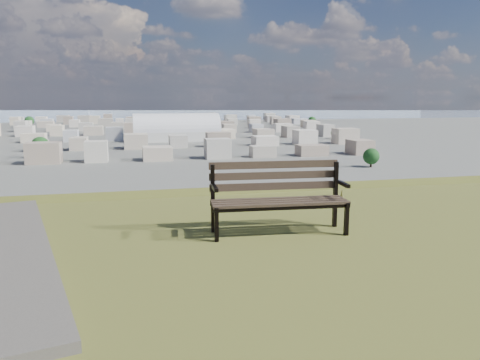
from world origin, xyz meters
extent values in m
cube|color=#413225|center=(0.86, 1.51, 25.39)|extent=(1.59, 0.18, 0.03)
cube|color=#413225|center=(0.87, 1.62, 25.39)|extent=(1.59, 0.18, 0.03)
cube|color=#413225|center=(0.88, 1.72, 25.39)|extent=(1.59, 0.18, 0.03)
cube|color=#413225|center=(0.89, 1.83, 25.39)|extent=(1.59, 0.18, 0.03)
cube|color=#413225|center=(0.89, 1.90, 25.53)|extent=(1.58, 0.14, 0.09)
cube|color=#413225|center=(0.89, 1.92, 25.66)|extent=(1.58, 0.14, 0.09)
cube|color=#413225|center=(0.89, 1.94, 25.78)|extent=(1.58, 0.14, 0.09)
cube|color=black|center=(0.11, 1.55, 25.19)|extent=(0.05, 0.06, 0.39)
cube|color=black|center=(0.13, 1.92, 25.41)|extent=(0.05, 0.06, 0.81)
cube|color=black|center=(0.12, 1.72, 25.36)|extent=(0.07, 0.44, 0.04)
cube|color=black|center=(0.12, 1.68, 25.58)|extent=(0.07, 0.32, 0.04)
cube|color=black|center=(1.62, 1.44, 25.19)|extent=(0.05, 0.06, 0.39)
cube|color=black|center=(1.64, 1.82, 25.41)|extent=(0.05, 0.06, 0.81)
cube|color=black|center=(1.63, 1.62, 25.36)|extent=(0.07, 0.44, 0.04)
cube|color=black|center=(1.63, 1.57, 25.58)|extent=(0.07, 0.32, 0.04)
cube|color=black|center=(0.86, 1.50, 25.35)|extent=(1.58, 0.14, 0.04)
cube|color=black|center=(0.89, 1.84, 25.35)|extent=(1.58, 0.14, 0.04)
cone|color=brown|center=(2.40, 3.20, 25.09)|extent=(0.08, 0.08, 0.18)
cube|color=silver|center=(27.77, 291.33, 2.94)|extent=(52.93, 22.38, 5.88)
cylinder|color=white|center=(27.77, 291.33, 5.88)|extent=(52.93, 22.38, 22.34)
cube|color=#A59B8D|center=(-36.00, 200.00, 3.50)|extent=(11.00, 11.00, 7.00)
cube|color=beige|center=(-12.00, 200.00, 3.50)|extent=(11.00, 11.00, 7.00)
cube|color=#B7B8BC|center=(12.00, 200.00, 3.50)|extent=(11.00, 11.00, 7.00)
cube|color=#B8A895|center=(36.00, 200.00, 3.50)|extent=(11.00, 11.00, 7.00)
cube|color=gray|center=(60.00, 200.00, 3.50)|extent=(11.00, 11.00, 7.00)
cube|color=beige|center=(84.00, 200.00, 3.50)|extent=(11.00, 11.00, 7.00)
cube|color=#B3ACA2|center=(108.00, 200.00, 3.50)|extent=(11.00, 11.00, 7.00)
cube|color=#B7B8BC|center=(-48.00, 250.00, 3.50)|extent=(11.00, 11.00, 7.00)
cube|color=#B8A895|center=(-24.00, 250.00, 3.50)|extent=(11.00, 11.00, 7.00)
cube|color=gray|center=(0.00, 250.00, 3.50)|extent=(11.00, 11.00, 7.00)
cube|color=beige|center=(24.00, 250.00, 3.50)|extent=(11.00, 11.00, 7.00)
cube|color=#B3ACA2|center=(48.00, 250.00, 3.50)|extent=(11.00, 11.00, 7.00)
cube|color=beige|center=(72.00, 250.00, 3.50)|extent=(11.00, 11.00, 7.00)
cube|color=#A59B8D|center=(96.00, 250.00, 3.50)|extent=(11.00, 11.00, 7.00)
cube|color=beige|center=(120.00, 250.00, 3.50)|extent=(11.00, 11.00, 7.00)
cube|color=beige|center=(-60.00, 300.00, 3.50)|extent=(11.00, 11.00, 7.00)
cube|color=#B3ACA2|center=(-36.00, 300.00, 3.50)|extent=(11.00, 11.00, 7.00)
cube|color=beige|center=(-12.00, 300.00, 3.50)|extent=(11.00, 11.00, 7.00)
cube|color=#A59B8D|center=(12.00, 300.00, 3.50)|extent=(11.00, 11.00, 7.00)
cube|color=beige|center=(36.00, 300.00, 3.50)|extent=(11.00, 11.00, 7.00)
cube|color=#B7B8BC|center=(60.00, 300.00, 3.50)|extent=(11.00, 11.00, 7.00)
cube|color=#B8A895|center=(84.00, 300.00, 3.50)|extent=(11.00, 11.00, 7.00)
cube|color=gray|center=(108.00, 300.00, 3.50)|extent=(11.00, 11.00, 7.00)
cube|color=beige|center=(132.00, 300.00, 3.50)|extent=(11.00, 11.00, 7.00)
cube|color=beige|center=(-72.00, 350.00, 3.50)|extent=(11.00, 11.00, 7.00)
cube|color=#B7B8BC|center=(-48.00, 350.00, 3.50)|extent=(11.00, 11.00, 7.00)
cube|color=#B8A895|center=(-24.00, 350.00, 3.50)|extent=(11.00, 11.00, 7.00)
cube|color=gray|center=(0.00, 350.00, 3.50)|extent=(11.00, 11.00, 7.00)
cube|color=beige|center=(24.00, 350.00, 3.50)|extent=(11.00, 11.00, 7.00)
cube|color=#B3ACA2|center=(48.00, 350.00, 3.50)|extent=(11.00, 11.00, 7.00)
cube|color=beige|center=(72.00, 350.00, 3.50)|extent=(11.00, 11.00, 7.00)
cube|color=#A59B8D|center=(96.00, 350.00, 3.50)|extent=(11.00, 11.00, 7.00)
cube|color=beige|center=(120.00, 350.00, 3.50)|extent=(11.00, 11.00, 7.00)
cube|color=#B7B8BC|center=(144.00, 350.00, 3.50)|extent=(11.00, 11.00, 7.00)
cube|color=#B3ACA2|center=(-84.00, 400.00, 3.50)|extent=(11.00, 11.00, 7.00)
cube|color=beige|center=(-60.00, 400.00, 3.50)|extent=(11.00, 11.00, 7.00)
cube|color=#A59B8D|center=(-36.00, 400.00, 3.50)|extent=(11.00, 11.00, 7.00)
cube|color=beige|center=(-12.00, 400.00, 3.50)|extent=(11.00, 11.00, 7.00)
cube|color=#B7B8BC|center=(12.00, 400.00, 3.50)|extent=(11.00, 11.00, 7.00)
cube|color=#B8A895|center=(36.00, 400.00, 3.50)|extent=(11.00, 11.00, 7.00)
cube|color=gray|center=(60.00, 400.00, 3.50)|extent=(11.00, 11.00, 7.00)
cube|color=beige|center=(84.00, 400.00, 3.50)|extent=(11.00, 11.00, 7.00)
cube|color=#B3ACA2|center=(108.00, 400.00, 3.50)|extent=(11.00, 11.00, 7.00)
cube|color=beige|center=(132.00, 400.00, 3.50)|extent=(11.00, 11.00, 7.00)
cube|color=#A59B8D|center=(156.00, 400.00, 3.50)|extent=(11.00, 11.00, 7.00)
cube|color=gray|center=(-96.00, 450.00, 3.50)|extent=(11.00, 11.00, 7.00)
cube|color=beige|center=(-72.00, 450.00, 3.50)|extent=(11.00, 11.00, 7.00)
cube|color=#B3ACA2|center=(-48.00, 450.00, 3.50)|extent=(11.00, 11.00, 7.00)
cube|color=beige|center=(-24.00, 450.00, 3.50)|extent=(11.00, 11.00, 7.00)
cube|color=#A59B8D|center=(0.00, 450.00, 3.50)|extent=(11.00, 11.00, 7.00)
cube|color=beige|center=(24.00, 450.00, 3.50)|extent=(11.00, 11.00, 7.00)
cube|color=#B7B8BC|center=(48.00, 450.00, 3.50)|extent=(11.00, 11.00, 7.00)
cube|color=#B8A895|center=(72.00, 450.00, 3.50)|extent=(11.00, 11.00, 7.00)
cube|color=gray|center=(96.00, 450.00, 3.50)|extent=(11.00, 11.00, 7.00)
cube|color=beige|center=(120.00, 450.00, 3.50)|extent=(11.00, 11.00, 7.00)
cube|color=#B3ACA2|center=(144.00, 450.00, 3.50)|extent=(11.00, 11.00, 7.00)
cube|color=beige|center=(168.00, 450.00, 3.50)|extent=(11.00, 11.00, 7.00)
cube|color=#B8A895|center=(-108.00, 500.00, 3.50)|extent=(11.00, 11.00, 7.00)
cube|color=gray|center=(-84.00, 500.00, 3.50)|extent=(11.00, 11.00, 7.00)
cube|color=beige|center=(-60.00, 500.00, 3.50)|extent=(11.00, 11.00, 7.00)
cube|color=#B3ACA2|center=(-36.00, 500.00, 3.50)|extent=(11.00, 11.00, 7.00)
cube|color=beige|center=(-12.00, 500.00, 3.50)|extent=(11.00, 11.00, 7.00)
cube|color=#A59B8D|center=(12.00, 500.00, 3.50)|extent=(11.00, 11.00, 7.00)
cube|color=beige|center=(36.00, 500.00, 3.50)|extent=(11.00, 11.00, 7.00)
cube|color=#B7B8BC|center=(60.00, 500.00, 3.50)|extent=(11.00, 11.00, 7.00)
cube|color=#B8A895|center=(84.00, 500.00, 3.50)|extent=(11.00, 11.00, 7.00)
cube|color=gray|center=(108.00, 500.00, 3.50)|extent=(11.00, 11.00, 7.00)
cube|color=beige|center=(132.00, 500.00, 3.50)|extent=(11.00, 11.00, 7.00)
cube|color=#B3ACA2|center=(156.00, 500.00, 3.50)|extent=(11.00, 11.00, 7.00)
cube|color=beige|center=(180.00, 500.00, 3.50)|extent=(11.00, 11.00, 7.00)
cube|color=#B8A895|center=(-120.00, 550.00, 3.50)|extent=(11.00, 11.00, 7.00)
cube|color=gray|center=(-96.00, 550.00, 3.50)|extent=(11.00, 11.00, 7.00)
cube|color=beige|center=(-72.00, 550.00, 3.50)|extent=(11.00, 11.00, 7.00)
cube|color=#B3ACA2|center=(-48.00, 550.00, 3.50)|extent=(11.00, 11.00, 7.00)
cube|color=beige|center=(-24.00, 550.00, 3.50)|extent=(11.00, 11.00, 7.00)
cube|color=#A59B8D|center=(0.00, 550.00, 3.50)|extent=(11.00, 11.00, 7.00)
cube|color=beige|center=(24.00, 550.00, 3.50)|extent=(11.00, 11.00, 7.00)
cube|color=#B7B8BC|center=(48.00, 550.00, 3.50)|extent=(11.00, 11.00, 7.00)
cube|color=#B8A895|center=(72.00, 550.00, 3.50)|extent=(11.00, 11.00, 7.00)
cube|color=gray|center=(96.00, 550.00, 3.50)|extent=(11.00, 11.00, 7.00)
cube|color=beige|center=(120.00, 550.00, 3.50)|extent=(11.00, 11.00, 7.00)
cube|color=#B3ACA2|center=(144.00, 550.00, 3.50)|extent=(11.00, 11.00, 7.00)
cube|color=beige|center=(168.00, 550.00, 3.50)|extent=(11.00, 11.00, 7.00)
cube|color=#A59B8D|center=(192.00, 550.00, 3.50)|extent=(11.00, 11.00, 7.00)
cylinder|color=#302318|center=(90.00, 160.00, 1.05)|extent=(0.80, 0.80, 2.10)
sphere|color=#133718|center=(90.00, 160.00, 4.20)|extent=(6.30, 6.30, 6.30)
cylinder|color=#302318|center=(-40.00, 220.00, 1.35)|extent=(0.80, 0.80, 2.70)
sphere|color=#133718|center=(-40.00, 220.00, 5.40)|extent=(8.10, 8.10, 8.10)
cylinder|color=#302318|center=(130.00, 280.00, 0.97)|extent=(0.80, 0.80, 1.95)
sphere|color=#133718|center=(130.00, 280.00, 3.90)|extent=(5.85, 5.85, 5.85)
cylinder|color=#302318|center=(60.00, 400.00, 1.12)|extent=(0.80, 0.80, 2.25)
sphere|color=#133718|center=(60.00, 400.00, 4.50)|extent=(6.75, 6.75, 6.75)
cylinder|color=#302318|center=(-90.00, 460.00, 1.43)|extent=(0.80, 0.80, 2.85)
sphere|color=#133718|center=(-90.00, 460.00, 5.70)|extent=(8.55, 8.55, 8.55)
cylinder|color=#302318|center=(40.00, 300.00, 1.05)|extent=(0.80, 0.80, 2.10)
sphere|color=#133718|center=(40.00, 300.00, 4.20)|extent=(6.30, 6.30, 6.30)
cylinder|color=#302318|center=(170.00, 420.00, 1.27)|extent=(0.80, 0.80, 2.55)
sphere|color=#133718|center=(170.00, 420.00, 5.10)|extent=(7.65, 7.65, 7.65)
cube|color=#91A3B9|center=(0.00, 900.00, 0.00)|extent=(2400.00, 700.00, 0.12)
cube|color=#8593A5|center=(150.00, 1390.00, 22.50)|extent=(700.00, 220.00, 45.00)
cube|color=#8593A5|center=(650.00, 1430.00, 30.00)|extent=(500.00, 220.00, 60.00)
camera|label=1|loc=(-0.79, -3.39, 26.58)|focal=35.00mm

